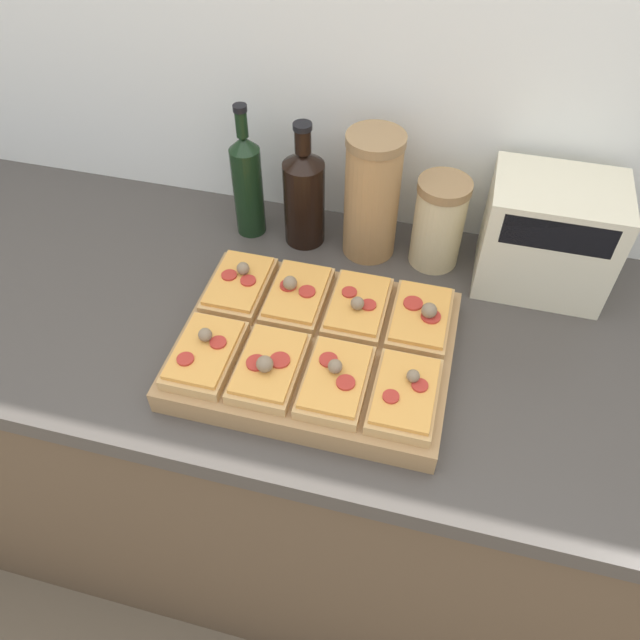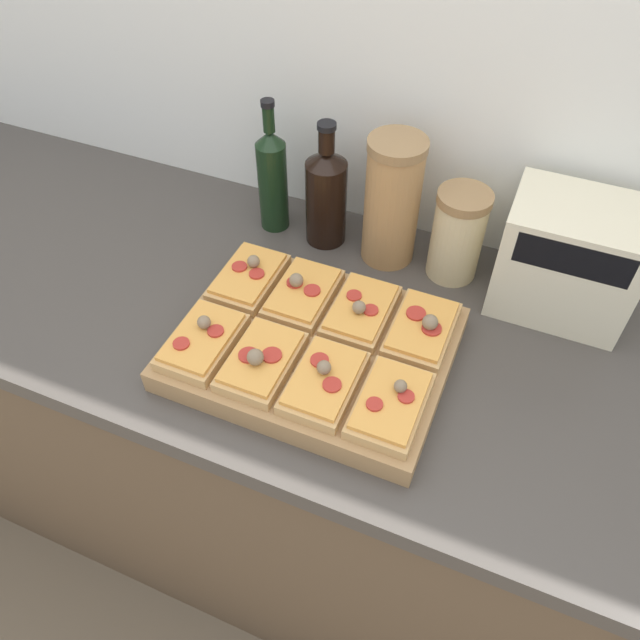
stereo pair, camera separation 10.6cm
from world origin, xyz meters
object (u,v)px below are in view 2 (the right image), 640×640
Objects in this scene: cutting_board at (313,348)px; wine_bottle at (326,195)px; grain_jar_short at (458,235)px; toaster_oven at (569,259)px; grain_jar_tall at (392,202)px; olive_oil_bottle at (272,178)px.

wine_bottle is (-0.10, 0.31, 0.09)m from cutting_board.
toaster_oven is at bearing -2.39° from grain_jar_short.
grain_jar_tall is (0.03, 0.31, 0.11)m from cutting_board.
olive_oil_bottle reaches higher than grain_jar_tall.
toaster_oven is (0.36, 0.30, 0.09)m from cutting_board.
olive_oil_bottle reaches higher than cutting_board.
olive_oil_bottle is 0.25m from grain_jar_tall.
olive_oil_bottle is at bearing 180.00° from grain_jar_short.
grain_jar_tall is at bearing 0.00° from olive_oil_bottle.
toaster_oven is (0.47, -0.01, 0.00)m from wine_bottle.
grain_jar_tall is 1.40× the size of grain_jar_short.
wine_bottle reaches higher than grain_jar_tall.
grain_jar_tall is 1.02× the size of toaster_oven.
cutting_board is 0.39m from olive_oil_bottle.
olive_oil_bottle is at bearing 125.69° from cutting_board.
olive_oil_bottle is 1.09× the size of grain_jar_tall.
cutting_board is at bearing -54.31° from olive_oil_bottle.
grain_jar_short is (0.13, 0.00, -0.04)m from grain_jar_tall.
olive_oil_bottle is at bearing 179.18° from toaster_oven.
olive_oil_bottle reaches higher than toaster_oven.
olive_oil_bottle is at bearing 180.00° from wine_bottle.
grain_jar_tall is at bearing 178.56° from toaster_oven.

